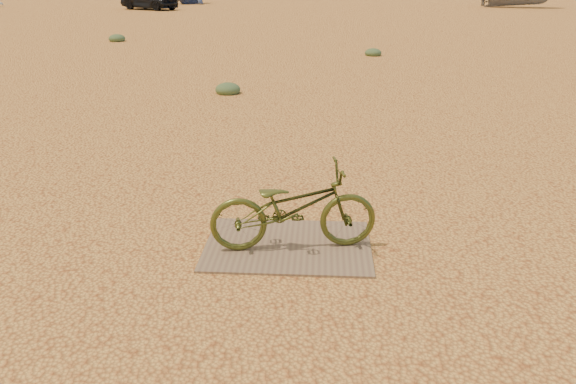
{
  "coord_description": "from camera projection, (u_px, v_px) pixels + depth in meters",
  "views": [
    {
      "loc": [
        0.23,
        -5.14,
        2.47
      ],
      "look_at": [
        -0.06,
        -0.32,
        0.56
      ],
      "focal_mm": 35.0,
      "sensor_mm": 36.0,
      "label": 1
    }
  ],
  "objects": [
    {
      "name": "ground",
      "position": [
        296.0,
        232.0,
        5.69
      ],
      "size": [
        120.0,
        120.0,
        0.0
      ],
      "primitive_type": "plane",
      "color": "#E5B258",
      "rests_on": "ground"
    },
    {
      "name": "kale_b",
      "position": [
        373.0,
        56.0,
        17.53
      ],
      "size": [
        0.52,
        0.52,
        0.29
      ],
      "primitive_type": "ellipsoid",
      "color": "#547249",
      "rests_on": "ground"
    },
    {
      "name": "plywood_board",
      "position": [
        288.0,
        245.0,
        5.39
      ],
      "size": [
        1.58,
        1.14,
        0.02
      ],
      "primitive_type": "cube",
      "color": "#77654E",
      "rests_on": "ground"
    },
    {
      "name": "kale_c",
      "position": [
        117.0,
        41.0,
        21.08
      ],
      "size": [
        0.61,
        0.61,
        0.34
      ],
      "primitive_type": "ellipsoid",
      "color": "#547249",
      "rests_on": "ground"
    },
    {
      "name": "bicycle",
      "position": [
        294.0,
        208.0,
        5.19
      ],
      "size": [
        1.62,
        0.79,
        0.82
      ],
      "primitive_type": "imported",
      "rotation": [
        0.0,
        0.0,
        1.74
      ],
      "color": "#444F1E",
      "rests_on": "plywood_board"
    },
    {
      "name": "kale_a",
      "position": [
        228.0,
        93.0,
        12.14
      ],
      "size": [
        0.54,
        0.54,
        0.3
      ],
      "primitive_type": "ellipsoid",
      "color": "#547249",
      "rests_on": "ground"
    }
  ]
}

